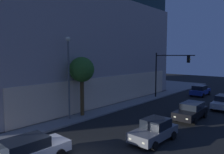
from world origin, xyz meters
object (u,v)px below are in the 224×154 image
Objects in this scene: car_black at (191,111)px; car_white at (29,150)px; street_lamp_sidewalk at (69,68)px; sidewalk_tree at (82,70)px; car_blue at (200,90)px; traffic_light_far_corner at (167,67)px; car_silver at (224,102)px; car_grey at (154,130)px; modern_building at (43,43)px.

car_white is at bearing 165.63° from car_black.
street_lamp_sidewalk is 12.36m from car_black.
sidewalk_tree is 10.34m from car_white.
sidewalk_tree is 1.38× the size of car_blue.
car_black is at bearing -139.65° from traffic_light_far_corner.
car_blue is (5.74, -2.60, -3.67)m from traffic_light_far_corner.
car_black reaches higher than car_white.
car_blue is at bearing 36.89° from car_silver.
car_silver is (20.99, -5.04, 0.03)m from car_white.
sidewalk_tree is (1.63, 0.03, -0.36)m from street_lamp_sidewalk.
street_lamp_sidewalk is 17.93m from car_silver.
car_blue is at bearing -0.20° from car_white.
sidewalk_tree is at bearing 84.88° from car_grey.
car_black is 13.56m from car_blue.
car_blue is (20.09, 3.67, 0.04)m from car_grey.
car_grey is at bearing -26.70° from car_white.
car_black is at bearing -164.51° from car_blue.
street_lamp_sidewalk is 1.73× the size of car_white.
traffic_light_far_corner is at bearing 40.35° from car_black.
sidewalk_tree is at bearing 30.52° from car_white.
car_grey is 0.92× the size of car_silver.
car_grey is 0.86× the size of car_black.
modern_building is 26.47m from car_grey.
car_silver is at bearing -96.33° from traffic_light_far_corner.
modern_building is 6.82× the size of car_silver.
car_grey is at bearing -104.50° from modern_building.
street_lamp_sidewalk reaches higher than sidewalk_tree.
car_blue is (6.58, 4.94, 0.02)m from car_silver.
car_blue is (19.31, -4.97, -3.83)m from sidewalk_tree.
car_blue is (13.72, -20.96, -7.28)m from modern_building.
car_grey is at bearing -84.36° from street_lamp_sidewalk.
car_silver reaches higher than car_white.
traffic_light_far_corner is 1.43× the size of car_white.
traffic_light_far_corner is 1.51× the size of car_blue.
car_grey is 0.97× the size of car_blue.
street_lamp_sidewalk is at bearing 171.23° from traffic_light_far_corner.
car_blue reaches higher than car_grey.
sidewalk_tree is (-13.57, 2.37, 0.15)m from traffic_light_far_corner.
car_white is at bearing 166.51° from car_silver.
modern_building is 17.29m from sidewalk_tree.
modern_building is at bearing 113.46° from traffic_light_far_corner.
car_black is 1.07× the size of car_silver.
street_lamp_sidewalk is 21.92m from car_blue.
street_lamp_sidewalk is at bearing 132.61° from car_black.
car_black is at bearing 168.50° from car_silver.
modern_building reaches higher than sidewalk_tree.
modern_building is 25.65m from car_black.
sidewalk_tree is 1.23× the size of car_black.
car_black is (7.02, 0.05, 0.04)m from car_grey.
sidewalk_tree reaches higher than car_silver.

